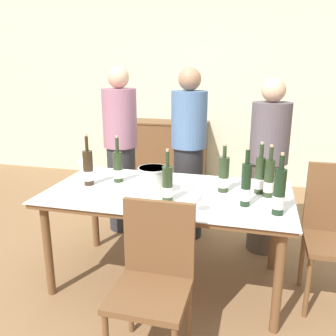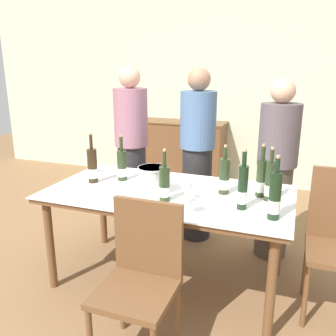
% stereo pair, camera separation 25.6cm
% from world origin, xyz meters
% --- Properties ---
extents(ground_plane, '(12.00, 12.00, 0.00)m').
position_xyz_m(ground_plane, '(0.00, 0.00, 0.00)').
color(ground_plane, olive).
extents(back_wall, '(8.00, 0.10, 2.80)m').
position_xyz_m(back_wall, '(0.00, 2.71, 1.40)').
color(back_wall, beige).
rests_on(back_wall, ground_plane).
extents(sideboard_cabinet, '(1.36, 0.46, 0.89)m').
position_xyz_m(sideboard_cabinet, '(-0.75, 2.42, 0.45)').
color(sideboard_cabinet, brown).
rests_on(sideboard_cabinet, ground_plane).
extents(dining_table, '(1.78, 0.95, 0.74)m').
position_xyz_m(dining_table, '(0.00, 0.00, 0.68)').
color(dining_table, brown).
rests_on(dining_table, ground_plane).
extents(ice_bucket, '(0.22, 0.22, 0.19)m').
position_xyz_m(ice_bucket, '(-0.09, -0.06, 0.85)').
color(ice_bucket, white).
rests_on(ice_bucket, dining_table).
extents(wine_bottle_0, '(0.07, 0.07, 0.39)m').
position_xyz_m(wine_bottle_0, '(0.76, -0.23, 0.88)').
color(wine_bottle_0, black).
rests_on(wine_bottle_0, dining_table).
extents(wine_bottle_1, '(0.07, 0.07, 0.36)m').
position_xyz_m(wine_bottle_1, '(0.04, -0.18, 0.86)').
color(wine_bottle_1, '#28381E').
rests_on(wine_bottle_1, dining_table).
extents(wine_bottle_2, '(0.07, 0.07, 0.38)m').
position_xyz_m(wine_bottle_2, '(0.71, 0.07, 0.87)').
color(wine_bottle_2, '#28381E').
rests_on(wine_bottle_2, dining_table).
extents(wine_bottle_3, '(0.08, 0.08, 0.40)m').
position_xyz_m(wine_bottle_3, '(-0.64, -0.00, 0.87)').
color(wine_bottle_3, '#332314').
rests_on(wine_bottle_3, dining_table).
extents(wine_bottle_4, '(0.08, 0.08, 0.37)m').
position_xyz_m(wine_bottle_4, '(-0.44, 0.13, 0.86)').
color(wine_bottle_4, '#28381E').
rests_on(wine_bottle_4, dining_table).
extents(wine_bottle_5, '(0.06, 0.06, 0.40)m').
position_xyz_m(wine_bottle_5, '(0.56, -0.14, 0.88)').
color(wine_bottle_5, black).
rests_on(wine_bottle_5, dining_table).
extents(wine_bottle_6, '(0.08, 0.08, 0.36)m').
position_xyz_m(wine_bottle_6, '(0.39, 0.10, 0.87)').
color(wine_bottle_6, '#28381E').
rests_on(wine_bottle_6, dining_table).
extents(wine_bottle_7, '(0.07, 0.07, 0.38)m').
position_xyz_m(wine_bottle_7, '(0.65, 0.13, 0.87)').
color(wine_bottle_7, '#28381E').
rests_on(wine_bottle_7, dining_table).
extents(wine_glass_0, '(0.09, 0.09, 0.16)m').
position_xyz_m(wine_glass_0, '(0.18, -0.12, 0.85)').
color(wine_glass_0, white).
rests_on(wine_glass_0, dining_table).
extents(wine_glass_1, '(0.08, 0.08, 0.15)m').
position_xyz_m(wine_glass_1, '(0.27, -0.33, 0.85)').
color(wine_glass_1, white).
rests_on(wine_glass_1, dining_table).
extents(wine_glass_2, '(0.08, 0.08, 0.15)m').
position_xyz_m(wine_glass_2, '(-0.80, 0.21, 0.85)').
color(wine_glass_2, white).
rests_on(wine_glass_2, dining_table).
extents(chair_near_front, '(0.42, 0.42, 0.90)m').
position_xyz_m(chair_near_front, '(0.10, -0.70, 0.51)').
color(chair_near_front, brown).
rests_on(chair_near_front, ground_plane).
extents(chair_right_end, '(0.42, 0.42, 0.99)m').
position_xyz_m(chair_right_end, '(1.19, 0.09, 0.56)').
color(chair_right_end, brown).
rests_on(chair_right_end, ground_plane).
extents(person_host, '(0.33, 0.33, 1.64)m').
position_xyz_m(person_host, '(-0.69, 0.81, 0.82)').
color(person_host, '#2D2D33').
rests_on(person_host, ground_plane).
extents(person_guest_left, '(0.33, 0.33, 1.63)m').
position_xyz_m(person_guest_left, '(-0.01, 0.81, 0.82)').
color(person_guest_left, '#262628').
rests_on(person_guest_left, ground_plane).
extents(person_guest_right, '(0.33, 0.33, 1.54)m').
position_xyz_m(person_guest_right, '(0.71, 0.71, 0.77)').
color(person_guest_right, '#51473D').
rests_on(person_guest_right, ground_plane).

